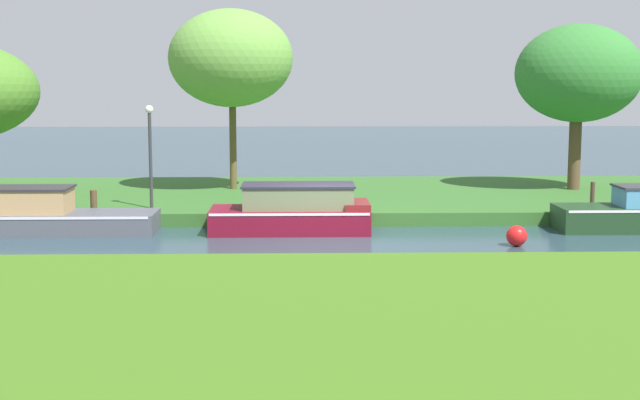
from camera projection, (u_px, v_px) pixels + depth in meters
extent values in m
plane|color=#29414C|center=(332.00, 239.00, 23.89)|extent=(120.00, 120.00, 0.00)
cube|color=#326427|center=(324.00, 198.00, 30.80)|extent=(72.00, 10.00, 0.40)
cube|color=#3E6B1A|center=(353.00, 322.00, 14.94)|extent=(72.00, 10.00, 0.40)
cube|color=maroon|center=(290.00, 220.00, 25.00)|extent=(4.44, 1.85, 0.67)
cube|color=white|center=(290.00, 210.00, 24.96)|extent=(4.35, 1.88, 0.07)
cube|color=#6B7851|center=(298.00, 197.00, 24.92)|extent=(3.04, 1.41, 0.62)
cube|color=#292734|center=(298.00, 185.00, 24.88)|extent=(3.14, 1.48, 0.06)
cube|color=maroon|center=(356.00, 205.00, 24.99)|extent=(0.71, 1.56, 0.18)
cylinder|color=brown|center=(233.00, 137.00, 31.52)|extent=(0.25, 0.25, 3.66)
ellipsoid|color=#67A041|center=(231.00, 58.00, 30.62)|extent=(4.28, 4.08, 3.36)
cylinder|color=brown|center=(575.00, 145.00, 31.39)|extent=(0.43, 0.43, 3.14)
ellipsoid|color=#337A32|center=(579.00, 73.00, 30.94)|extent=(4.41, 3.76, 3.40)
cylinder|color=#333338|center=(151.00, 161.00, 26.69)|extent=(0.10, 0.10, 2.85)
sphere|color=white|center=(149.00, 109.00, 26.48)|extent=(0.24, 0.24, 0.24)
cylinder|color=#4F3C25|center=(94.00, 201.00, 26.00)|extent=(0.20, 0.20, 0.65)
cylinder|color=#493729|center=(592.00, 196.00, 26.37)|extent=(0.13, 0.13, 0.85)
sphere|color=red|center=(517.00, 236.00, 22.85)|extent=(0.54, 0.54, 0.54)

